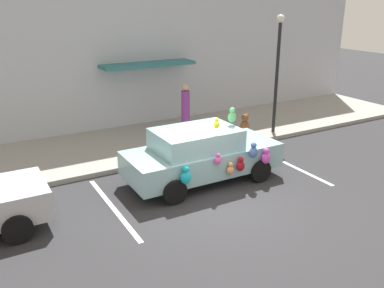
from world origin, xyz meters
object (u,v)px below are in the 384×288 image
(street_lamp_post, at_px, (278,63))
(pedestrian_near_shopfront, at_px, (186,110))
(plush_covered_car, at_px, (201,154))
(teddy_bear_on_sidewalk, at_px, (245,124))

(street_lamp_post, height_order, pedestrian_near_shopfront, street_lamp_post)
(plush_covered_car, relative_size, pedestrian_near_shopfront, 2.40)
(plush_covered_car, xyz_separation_m, street_lamp_post, (4.45, 2.18, 1.92))
(plush_covered_car, distance_m, street_lamp_post, 5.31)
(teddy_bear_on_sidewalk, xyz_separation_m, street_lamp_post, (1.02, -0.42, 2.22))
(plush_covered_car, height_order, pedestrian_near_shopfront, plush_covered_car)
(pedestrian_near_shopfront, bearing_deg, teddy_bear_on_sidewalk, -31.04)
(pedestrian_near_shopfront, bearing_deg, street_lamp_post, -28.20)
(plush_covered_car, xyz_separation_m, pedestrian_near_shopfront, (1.55, 3.73, 0.22))
(street_lamp_post, bearing_deg, teddy_bear_on_sidewalk, 157.48)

